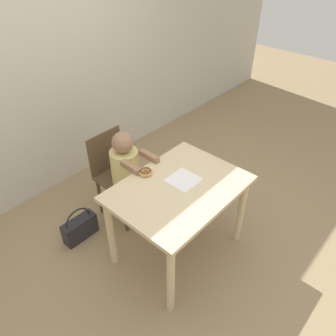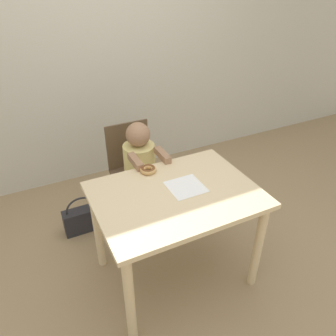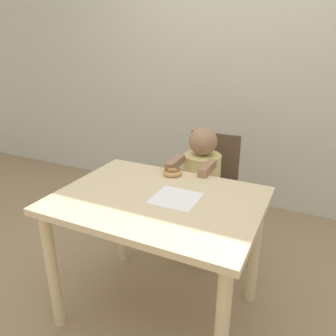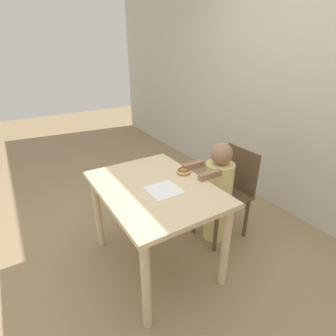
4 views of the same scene
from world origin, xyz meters
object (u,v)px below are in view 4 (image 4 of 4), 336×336
(handbag, at_px, (194,199))
(donut, at_px, (184,171))
(chair, at_px, (227,193))
(child_figure, at_px, (218,193))

(handbag, bearing_deg, donut, -46.98)
(chair, relative_size, donut, 7.54)
(chair, relative_size, child_figure, 0.89)
(donut, height_order, handbag, donut)
(donut, bearing_deg, child_figure, 79.00)
(donut, distance_m, handbag, 0.90)
(chair, xyz_separation_m, child_figure, (-0.00, -0.12, 0.04))
(chair, bearing_deg, donut, -98.07)
(child_figure, xyz_separation_m, donut, (-0.07, -0.34, 0.28))
(chair, xyz_separation_m, donut, (-0.07, -0.46, 0.32))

